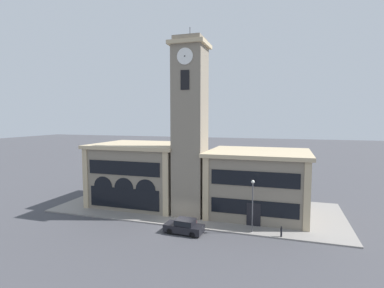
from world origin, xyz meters
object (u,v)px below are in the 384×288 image
(parked_car_near, at_px, (184,226))
(street_lamp, at_px, (253,198))
(fire_hydrant, at_px, (196,223))
(bollard, at_px, (281,232))

(parked_car_near, relative_size, street_lamp, 0.76)
(street_lamp, relative_size, fire_hydrant, 6.25)
(parked_car_near, relative_size, fire_hydrant, 4.74)
(fire_hydrant, bearing_deg, street_lamp, 4.22)
(bollard, height_order, fire_hydrant, bollard)
(street_lamp, height_order, fire_hydrant, street_lamp)
(fire_hydrant, bearing_deg, parked_car_near, -114.04)
(street_lamp, relative_size, bollard, 5.13)
(street_lamp, xyz_separation_m, fire_hydrant, (-5.96, -0.44, -3.18))
(bollard, bearing_deg, parked_car_near, -170.12)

